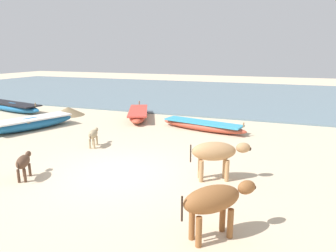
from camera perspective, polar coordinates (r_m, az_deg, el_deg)
The scene contains 11 objects.
ground at distance 9.28m, azimuth -9.35°, elevation -8.57°, with size 80.00×80.00×0.00m, color beige.
sea_water at distance 26.57m, azimuth 11.15°, elevation 5.83°, with size 60.00×20.00×0.08m, color slate.
fishing_boat_0 at distance 14.05m, azimuth 6.44°, elevation 0.09°, with size 4.25×1.74×0.60m.
fishing_boat_2 at distance 20.77m, azimuth -26.87°, elevation 3.22°, with size 5.08×2.03×0.71m.
fishing_boat_4 at distance 16.51m, azimuth -5.55°, elevation 2.25°, with size 2.49×4.00×0.67m.
fishing_boat_5 at distance 15.46m, azimuth -24.05°, elevation 0.49°, with size 2.42×4.22×0.74m.
cow_adult_tan at distance 8.53m, azimuth 8.90°, elevation -4.91°, with size 1.62×0.97×1.09m.
calf_near_dark at distance 9.48m, azimuth -25.20°, elevation -6.08°, with size 0.68×0.99×0.68m.
calf_far_dun at distance 11.82m, azimuth -13.68°, elevation -1.56°, with size 0.51×0.98×0.65m.
cow_second_adult_brown at distance 5.95m, azimuth 8.64°, elevation -13.52°, with size 1.36×1.37×1.07m.
debris_pile_1 at distance 18.25m, azimuth -17.98°, elevation 2.65°, with size 1.78×1.78×0.47m, color #7A6647.
Camera 1 is at (4.41, -7.40, 3.45)m, focal length 32.89 mm.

